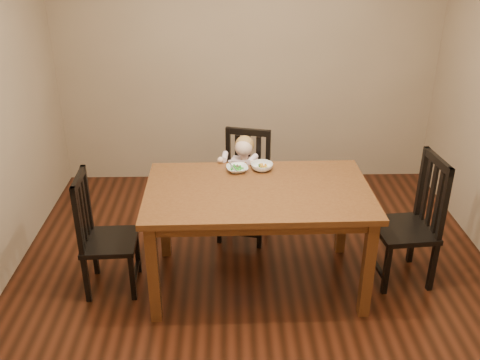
{
  "coord_description": "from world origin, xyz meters",
  "views": [
    {
      "loc": [
        -0.22,
        -3.53,
        2.62
      ],
      "look_at": [
        -0.12,
        0.25,
        0.79
      ],
      "focal_mm": 40.0,
      "sensor_mm": 36.0,
      "label": 1
    }
  ],
  "objects_px": {
    "chair_left": "(103,236)",
    "bowl_veg": "(262,167)",
    "chair_child": "(245,187)",
    "toddler": "(244,177)",
    "chair_right": "(411,223)",
    "dining_table": "(258,201)",
    "bowl_peas": "(237,169)"
  },
  "relations": [
    {
      "from": "chair_left",
      "to": "bowl_veg",
      "type": "xyz_separation_m",
      "value": [
        1.23,
        0.37,
        0.4
      ]
    },
    {
      "from": "chair_child",
      "to": "toddler",
      "type": "height_order",
      "value": "chair_child"
    },
    {
      "from": "chair_right",
      "to": "bowl_veg",
      "type": "distance_m",
      "value": 1.25
    },
    {
      "from": "chair_left",
      "to": "chair_right",
      "type": "distance_m",
      "value": 2.39
    },
    {
      "from": "toddler",
      "to": "chair_left",
      "type": "bearing_deg",
      "value": 48.52
    },
    {
      "from": "dining_table",
      "to": "toddler",
      "type": "relative_size",
      "value": 3.39
    },
    {
      "from": "chair_left",
      "to": "bowl_veg",
      "type": "distance_m",
      "value": 1.34
    },
    {
      "from": "chair_right",
      "to": "toddler",
      "type": "distance_m",
      "value": 1.46
    },
    {
      "from": "toddler",
      "to": "bowl_veg",
      "type": "bearing_deg",
      "value": 123.8
    },
    {
      "from": "bowl_peas",
      "to": "bowl_veg",
      "type": "xyz_separation_m",
      "value": [
        0.2,
        0.02,
        0.01
      ]
    },
    {
      "from": "toddler",
      "to": "bowl_peas",
      "type": "relative_size",
      "value": 2.93
    },
    {
      "from": "dining_table",
      "to": "chair_child",
      "type": "bearing_deg",
      "value": 95.38
    },
    {
      "from": "bowl_veg",
      "to": "bowl_peas",
      "type": "bearing_deg",
      "value": -174.11
    },
    {
      "from": "chair_right",
      "to": "bowl_veg",
      "type": "height_order",
      "value": "chair_right"
    },
    {
      "from": "bowl_peas",
      "to": "chair_left",
      "type": "bearing_deg",
      "value": -161.55
    },
    {
      "from": "chair_right",
      "to": "toddler",
      "type": "xyz_separation_m",
      "value": [
        -1.29,
        0.67,
        0.09
      ]
    },
    {
      "from": "chair_left",
      "to": "toddler",
      "type": "distance_m",
      "value": 1.33
    },
    {
      "from": "chair_right",
      "to": "bowl_veg",
      "type": "relative_size",
      "value": 5.96
    },
    {
      "from": "chair_left",
      "to": "toddler",
      "type": "relative_size",
      "value": 1.95
    },
    {
      "from": "dining_table",
      "to": "chair_left",
      "type": "distance_m",
      "value": 1.21
    },
    {
      "from": "dining_table",
      "to": "toddler",
      "type": "distance_m",
      "value": 0.73
    },
    {
      "from": "bowl_veg",
      "to": "dining_table",
      "type": "bearing_deg",
      "value": -98.19
    },
    {
      "from": "dining_table",
      "to": "bowl_veg",
      "type": "bearing_deg",
      "value": 81.81
    },
    {
      "from": "dining_table",
      "to": "chair_left",
      "type": "xyz_separation_m",
      "value": [
        -1.18,
        -0.03,
        -0.27
      ]
    },
    {
      "from": "chair_child",
      "to": "chair_left",
      "type": "bearing_deg",
      "value": 49.9
    },
    {
      "from": "dining_table",
      "to": "chair_child",
      "type": "relative_size",
      "value": 1.72
    },
    {
      "from": "dining_table",
      "to": "bowl_peas",
      "type": "height_order",
      "value": "bowl_peas"
    },
    {
      "from": "chair_right",
      "to": "toddler",
      "type": "relative_size",
      "value": 2.11
    },
    {
      "from": "dining_table",
      "to": "bowl_peas",
      "type": "bearing_deg",
      "value": 115.14
    },
    {
      "from": "dining_table",
      "to": "chair_left",
      "type": "bearing_deg",
      "value": -178.68
    },
    {
      "from": "dining_table",
      "to": "bowl_peas",
      "type": "xyz_separation_m",
      "value": [
        -0.15,
        0.32,
        0.12
      ]
    },
    {
      "from": "dining_table",
      "to": "bowl_veg",
      "type": "relative_size",
      "value": 9.56
    }
  ]
}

